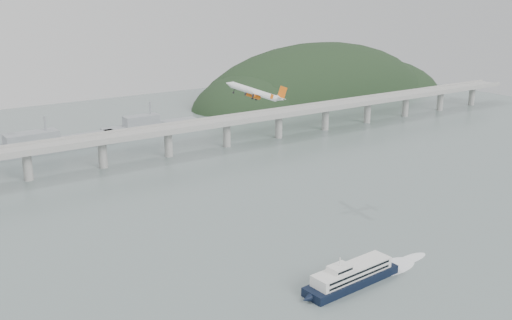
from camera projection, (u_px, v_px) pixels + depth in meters
ground at (324, 264)px, 271.44m from camera, size 900.00×900.00×0.00m
bridge at (141, 137)px, 425.00m from camera, size 800.00×22.00×23.90m
headland at (327, 111)px, 693.54m from camera, size 365.00×155.00×156.00m
ferry at (352, 276)px, 252.51m from camera, size 77.78×16.87×14.66m
airliner at (256, 93)px, 313.36m from camera, size 35.24×32.42×14.64m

